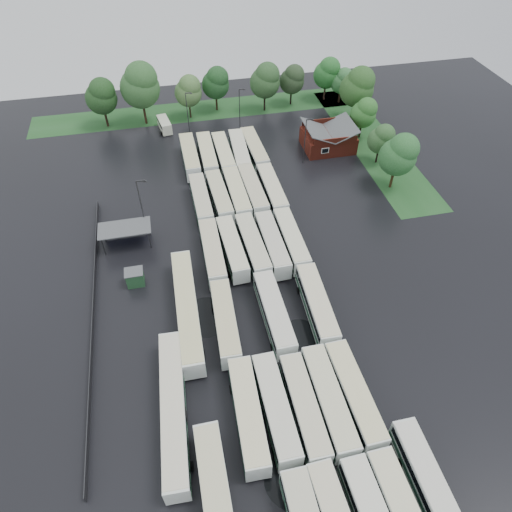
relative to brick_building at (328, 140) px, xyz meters
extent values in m
plane|color=black|center=(-24.00, -42.77, -1.87)|extent=(160.00, 160.00, 0.00)
cube|color=maroon|center=(0.00, 0.03, -0.17)|extent=(10.00, 8.00, 3.40)
cube|color=#4C4F51|center=(-2.50, 0.03, 2.43)|extent=(5.07, 8.60, 2.19)
cube|color=#4C4F51|center=(2.50, 0.03, 2.43)|extent=(5.07, 8.60, 2.19)
cube|color=maroon|center=(0.00, -3.97, 2.03)|extent=(9.00, 0.20, 1.20)
cube|color=silver|center=(-2.00, -4.02, 0.13)|extent=(1.60, 0.12, 1.20)
cylinder|color=#2D2D30|center=(-44.80, -22.77, -0.17)|extent=(0.16, 0.16, 3.40)
cylinder|color=#2D2D30|center=(-37.60, -22.77, -0.17)|extent=(0.16, 0.16, 3.40)
cylinder|color=#2D2D30|center=(-44.80, -19.57, -0.17)|extent=(0.16, 0.16, 3.40)
cylinder|color=#2D2D30|center=(-37.60, -19.57, -0.17)|extent=(0.16, 0.16, 3.40)
cube|color=#4C4F51|center=(-41.20, -21.17, 1.63)|extent=(8.20, 4.20, 0.15)
cube|color=navy|center=(-41.20, -19.27, -0.27)|extent=(7.60, 0.08, 2.60)
cube|color=#1F4B28|center=(-40.20, -30.17, -0.62)|extent=(2.50, 2.00, 2.50)
cube|color=#4C4F51|center=(-40.20, -30.17, 0.69)|extent=(2.70, 2.20, 0.12)
cube|color=#1F4F21|center=(-22.00, 22.03, -1.86)|extent=(80.00, 10.00, 0.01)
cube|color=#1F4F21|center=(10.00, 0.03, -1.86)|extent=(10.00, 50.00, 0.01)
cube|color=#2D2D30|center=(-46.20, -34.77, -1.27)|extent=(0.10, 50.00, 1.20)
cylinder|color=black|center=(-25.10, -64.61, -1.37)|extent=(2.80, 1.06, 1.06)
cylinder|color=black|center=(-22.14, -64.34, -1.39)|extent=(2.71, 1.02, 1.02)
cylinder|color=black|center=(-18.66, -64.69, -1.38)|extent=(2.77, 1.04, 1.04)
cylinder|color=black|center=(-15.71, -64.62, -1.37)|extent=(2.79, 1.05, 1.05)
cube|color=white|center=(-28.23, -54.97, 0.15)|extent=(3.24, 13.38, 3.04)
cube|color=black|center=(-28.23, -54.97, 0.76)|extent=(3.28, 12.85, 0.97)
cube|color=#123D27|center=(-28.23, -54.97, -0.52)|extent=(3.28, 13.11, 0.67)
cube|color=beige|center=(-28.23, -54.97, 1.73)|extent=(3.11, 12.97, 0.13)
cylinder|color=black|center=(-28.23, -59.22, -1.37)|extent=(2.82, 1.06, 1.06)
cylinder|color=black|center=(-28.23, -50.72, -1.37)|extent=(2.82, 1.06, 1.06)
cube|color=white|center=(-25.01, -54.90, 0.12)|extent=(2.82, 13.06, 2.99)
cube|color=black|center=(-25.01, -54.90, 0.71)|extent=(2.88, 12.54, 0.96)
cube|color=#16462B|center=(-25.01, -54.90, -0.54)|extent=(2.87, 12.80, 0.66)
cube|color=beige|center=(-25.01, -54.90, 1.67)|extent=(2.71, 12.67, 0.13)
cylinder|color=black|center=(-25.01, -59.07, -1.38)|extent=(2.77, 1.04, 1.04)
cylinder|color=black|center=(-25.01, -50.73, -1.38)|extent=(2.77, 1.04, 1.04)
cube|color=white|center=(-21.82, -55.49, 0.08)|extent=(2.73, 12.79, 2.93)
cube|color=black|center=(-21.82, -55.49, 0.66)|extent=(2.80, 12.28, 0.94)
cube|color=#164027|center=(-21.82, -55.49, -0.57)|extent=(2.79, 12.54, 0.64)
cube|color=beige|center=(-21.82, -55.49, 1.59)|extent=(2.63, 12.41, 0.13)
cylinder|color=black|center=(-21.82, -59.58, -1.39)|extent=(2.71, 1.02, 1.02)
cylinder|color=black|center=(-21.82, -51.40, -1.39)|extent=(2.71, 1.02, 1.02)
cube|color=white|center=(-18.80, -55.29, 0.16)|extent=(2.79, 13.30, 3.05)
cube|color=black|center=(-18.80, -55.29, 0.77)|extent=(2.86, 12.77, 0.98)
cube|color=#163F2A|center=(-18.80, -55.29, -0.51)|extent=(2.85, 13.04, 0.67)
cube|color=beige|center=(-18.80, -55.29, 1.74)|extent=(2.68, 12.90, 0.13)
cylinder|color=black|center=(-18.80, -59.54, -1.37)|extent=(2.83, 1.06, 1.06)
cylinder|color=black|center=(-18.80, -51.03, -1.37)|extent=(2.83, 1.06, 1.06)
cube|color=white|center=(-15.68, -55.17, 0.13)|extent=(2.99, 13.19, 3.01)
cube|color=black|center=(-15.68, -55.17, 0.74)|extent=(3.04, 12.67, 0.96)
cube|color=#19472C|center=(-15.68, -55.17, -0.53)|extent=(3.04, 12.93, 0.66)
cube|color=beige|center=(-15.68, -55.17, 1.69)|extent=(2.87, 12.80, 0.13)
cylinder|color=black|center=(-15.68, -59.38, -1.37)|extent=(2.79, 1.05, 1.05)
cylinder|color=black|center=(-15.68, -50.97, -1.37)|extent=(2.79, 1.05, 1.05)
cube|color=white|center=(-28.57, -41.59, 0.08)|extent=(3.18, 12.90, 2.93)
cube|color=black|center=(-28.57, -41.59, 0.67)|extent=(3.22, 12.39, 0.94)
cube|color=#1D3C2A|center=(-28.57, -41.59, -0.56)|extent=(3.22, 12.65, 0.65)
cube|color=beige|center=(-28.57, -41.59, 1.60)|extent=(3.06, 12.52, 0.13)
cylinder|color=black|center=(-28.57, -45.69, -1.39)|extent=(2.72, 1.02, 1.02)
cylinder|color=black|center=(-28.57, -37.49, -1.39)|extent=(2.72, 1.02, 1.02)
cube|color=white|center=(-21.88, -41.63, 0.14)|extent=(2.90, 13.24, 3.03)
cube|color=black|center=(-21.88, -41.63, 0.75)|extent=(2.96, 12.71, 0.97)
cube|color=#1A3A29|center=(-21.88, -41.63, -0.52)|extent=(2.95, 12.98, 0.67)
cube|color=beige|center=(-21.88, -41.63, 1.71)|extent=(2.78, 12.84, 0.13)
cylinder|color=black|center=(-21.88, -45.85, -1.37)|extent=(2.81, 1.06, 1.06)
cylinder|color=black|center=(-21.88, -37.40, -1.37)|extent=(2.81, 1.06, 1.06)
cube|color=white|center=(-15.79, -41.46, 0.14)|extent=(3.28, 13.30, 3.03)
cube|color=black|center=(-15.79, -41.46, 0.75)|extent=(3.32, 12.78, 0.97)
cube|color=#183F2A|center=(-15.79, -41.46, -0.52)|extent=(3.32, 13.04, 0.67)
cube|color=beige|center=(-15.79, -41.46, 1.71)|extent=(3.15, 12.90, 0.13)
cylinder|color=black|center=(-15.79, -45.68, -1.37)|extent=(2.81, 1.06, 1.06)
cylinder|color=black|center=(-15.79, -37.23, -1.37)|extent=(2.81, 1.06, 1.06)
cube|color=white|center=(-28.27, -28.14, 0.11)|extent=(2.88, 13.03, 2.98)
cube|color=black|center=(-28.27, -28.14, 0.71)|extent=(2.94, 12.51, 0.95)
cube|color=#204B34|center=(-28.27, -28.14, -0.54)|extent=(2.93, 12.77, 0.66)
cube|color=beige|center=(-28.27, -28.14, 1.65)|extent=(2.77, 12.64, 0.13)
cylinder|color=black|center=(-28.27, -32.30, -1.38)|extent=(2.76, 1.04, 1.04)
cylinder|color=black|center=(-28.27, -23.98, -1.38)|extent=(2.76, 1.04, 1.04)
cube|color=white|center=(-25.11, -27.76, 0.06)|extent=(3.15, 12.73, 2.90)
cube|color=black|center=(-25.11, -27.76, 0.63)|extent=(3.19, 12.23, 0.93)
cube|color=#19472B|center=(-25.11, -27.76, -0.58)|extent=(3.19, 12.48, 0.64)
cube|color=beige|center=(-25.11, -27.76, 1.56)|extent=(3.03, 12.35, 0.13)
cylinder|color=black|center=(-25.11, -31.80, -1.39)|extent=(2.69, 1.01, 1.01)
cylinder|color=black|center=(-25.11, -23.72, -1.39)|extent=(2.69, 1.01, 1.01)
cube|color=white|center=(-21.92, -28.01, 0.12)|extent=(3.27, 13.14, 2.99)
cube|color=black|center=(-21.92, -28.01, 0.71)|extent=(3.31, 12.62, 0.96)
cube|color=#193C29|center=(-21.92, -28.01, -0.54)|extent=(3.31, 12.88, 0.66)
cube|color=beige|center=(-21.92, -28.01, 1.66)|extent=(3.14, 12.74, 0.13)
cylinder|color=black|center=(-21.92, -32.18, -1.38)|extent=(2.77, 1.04, 1.04)
cylinder|color=black|center=(-21.92, -23.84, -1.38)|extent=(2.77, 1.04, 1.04)
cube|color=white|center=(-18.81, -28.23, 0.11)|extent=(2.84, 13.03, 2.98)
cube|color=black|center=(-18.81, -28.23, 0.71)|extent=(2.90, 12.51, 0.95)
cube|color=#1F412E|center=(-18.81, -28.23, -0.54)|extent=(2.89, 12.77, 0.66)
cube|color=beige|center=(-18.81, -28.23, 1.65)|extent=(2.73, 12.64, 0.13)
cylinder|color=black|center=(-18.81, -32.39, -1.38)|extent=(2.76, 1.04, 1.04)
cylinder|color=black|center=(-18.81, -24.07, -1.38)|extent=(2.76, 1.04, 1.04)
cube|color=white|center=(-15.67, -27.97, 0.10)|extent=(2.72, 12.94, 2.96)
cube|color=black|center=(-15.67, -27.97, 0.69)|extent=(2.79, 12.42, 0.95)
cube|color=#1F402C|center=(-15.67, -27.97, -0.55)|extent=(2.78, 12.68, 0.65)
cube|color=beige|center=(-15.67, -27.97, 1.64)|extent=(2.61, 12.55, 0.13)
cylinder|color=black|center=(-15.67, -32.11, -1.38)|extent=(2.75, 1.03, 1.03)
cylinder|color=black|center=(-15.67, -23.83, -1.38)|extent=(2.75, 1.03, 1.03)
cube|color=white|center=(-28.28, -14.69, 0.06)|extent=(2.78, 12.68, 2.90)
cube|color=black|center=(-28.28, -14.69, 0.64)|extent=(2.84, 12.18, 0.93)
cube|color=#194129|center=(-28.28, -14.69, -0.58)|extent=(2.83, 12.43, 0.64)
cube|color=beige|center=(-28.28, -14.69, 1.56)|extent=(2.67, 12.30, 0.13)
cylinder|color=black|center=(-28.28, -18.74, -1.39)|extent=(2.69, 1.01, 1.01)
cylinder|color=black|center=(-28.28, -10.65, -1.39)|extent=(2.69, 1.01, 1.01)
cube|color=white|center=(-25.01, -14.33, 0.07)|extent=(3.17, 12.81, 2.91)
cube|color=black|center=(-25.01, -14.33, 0.65)|extent=(3.21, 12.30, 0.93)
cube|color=#103A25|center=(-25.01, -14.33, -0.57)|extent=(3.21, 12.56, 0.64)
cube|color=beige|center=(-25.01, -14.33, 1.58)|extent=(3.05, 12.42, 0.13)
cylinder|color=black|center=(-25.01, -18.40, -1.39)|extent=(2.70, 1.02, 1.02)
cylinder|color=black|center=(-25.01, -10.26, -1.39)|extent=(2.70, 1.02, 1.02)
cube|color=white|center=(-21.88, -14.35, 0.14)|extent=(2.94, 13.21, 3.02)
cube|color=black|center=(-21.88, -14.35, 0.74)|extent=(2.99, 12.69, 0.97)
cube|color=#0F3820|center=(-21.88, -14.35, -0.53)|extent=(2.99, 12.95, 0.66)
cube|color=beige|center=(-21.88, -14.35, 1.70)|extent=(2.82, 12.81, 0.13)
cylinder|color=black|center=(-21.88, -18.57, -1.37)|extent=(2.80, 1.05, 1.05)
cylinder|color=black|center=(-21.88, -10.14, -1.37)|extent=(2.80, 1.05, 1.05)
cube|color=white|center=(-18.92, -14.11, 0.15)|extent=(3.09, 13.30, 3.03)
cube|color=black|center=(-18.92, -14.11, 0.75)|extent=(3.15, 12.77, 0.97)
cube|color=#14472A|center=(-18.92, -14.11, -0.52)|extent=(3.14, 13.04, 0.67)
cube|color=beige|center=(-18.92, -14.11, 1.72)|extent=(2.97, 12.90, 0.13)
cylinder|color=black|center=(-18.92, -18.34, -1.37)|extent=(2.81, 1.06, 1.06)
cylinder|color=black|center=(-18.92, -9.88, -1.37)|extent=(2.81, 1.06, 1.06)
cube|color=white|center=(-15.52, -14.53, 0.12)|extent=(2.81, 13.08, 2.99)
cube|color=black|center=(-15.52, -14.53, 0.72)|extent=(2.87, 12.56, 0.96)
cube|color=#143A27|center=(-15.52, -14.53, -0.54)|extent=(2.86, 12.82, 0.66)
cube|color=beige|center=(-15.52, -14.53, 1.67)|extent=(2.70, 12.69, 0.13)
cylinder|color=black|center=(-15.52, -18.71, -1.38)|extent=(2.78, 1.04, 1.04)
cylinder|color=black|center=(-15.52, -10.35, -1.38)|extent=(2.78, 1.04, 1.04)
cube|color=white|center=(-28.59, -0.43, 0.14)|extent=(2.84, 13.19, 3.02)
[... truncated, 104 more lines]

